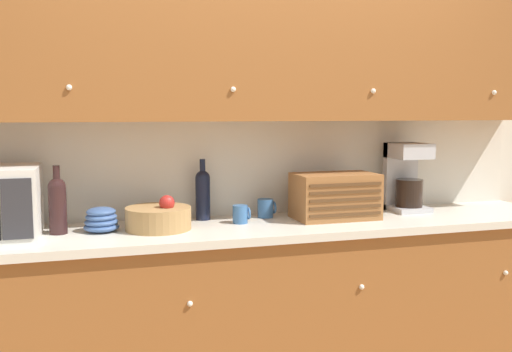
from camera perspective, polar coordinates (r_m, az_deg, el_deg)
wall_back at (r=3.21m, az=-1.22°, el=2.94°), size 5.83×0.06×2.60m
counter_unit at (r=3.07m, az=0.49°, el=-13.21°), size 3.45×0.62×0.92m
backsplash_panel at (r=3.18m, az=-1.04°, el=0.85°), size 3.43×0.01×0.53m
upper_cabinets at (r=3.07m, az=2.89°, el=13.49°), size 3.43×0.39×0.86m
wine_bottle at (r=2.83m, az=-19.23°, el=-2.56°), size 0.08×0.08×0.32m
bowl_stack_on_counter at (r=2.84m, az=-15.21°, el=-4.28°), size 0.17×0.17×0.12m
fruit_basket at (r=2.83m, az=-9.71°, el=-4.13°), size 0.32×0.32×0.17m
second_wine_bottle at (r=3.04m, az=-5.35°, el=-1.65°), size 0.08×0.08×0.33m
mug at (r=2.95m, az=-1.53°, el=-3.84°), size 0.09×0.08×0.09m
mug_blue_second at (r=3.11m, az=1.00°, el=-3.24°), size 0.10×0.09×0.10m
bread_box at (r=3.09m, az=7.90°, el=-2.00°), size 0.44×0.27×0.24m
wine_glass at (r=3.37m, az=11.62°, el=-1.27°), size 0.07×0.07×0.19m
coffee_maker at (r=3.42m, az=14.77°, el=-0.06°), size 0.20×0.22×0.39m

